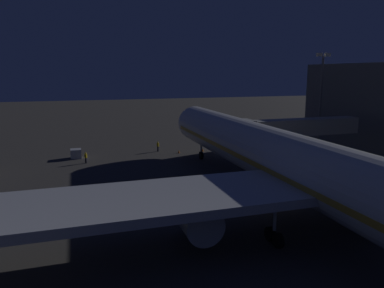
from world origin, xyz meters
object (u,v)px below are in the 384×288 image
object	(u,v)px
baggage_container_mid_row	(76,154)
ground_crew_by_belt_loader	(158,146)
ground_crew_marshaller_fwd	(86,157)
apron_floodlight_mast	(321,92)
traffic_cone_nose_port	(203,150)
airliner_at_gate	(312,173)
traffic_cone_nose_starboard	(179,151)
jet_bridge	(286,128)

from	to	relation	value
baggage_container_mid_row	ground_crew_by_belt_loader	size ratio (longest dim) A/B	1.00
ground_crew_marshaller_fwd	ground_crew_by_belt_loader	bearing A→B (deg)	-157.94
apron_floodlight_mast	ground_crew_by_belt_loader	xyz separation A→B (m)	(30.92, -3.43, -9.12)
ground_crew_by_belt_loader	baggage_container_mid_row	bearing A→B (deg)	3.92
traffic_cone_nose_port	apron_floodlight_mast	bearing A→B (deg)	177.40
airliner_at_gate	apron_floodlight_mast	bearing A→B (deg)	-127.39
ground_crew_by_belt_loader	airliner_at_gate	bearing A→B (deg)	98.38
ground_crew_by_belt_loader	ground_crew_marshaller_fwd	world-z (taller)	ground_crew_by_belt_loader
airliner_at_gate	traffic_cone_nose_port	size ratio (longest dim) A/B	128.66
ground_crew_by_belt_loader	ground_crew_marshaller_fwd	bearing A→B (deg)	22.06
apron_floodlight_mast	traffic_cone_nose_starboard	distance (m)	29.41
baggage_container_mid_row	traffic_cone_nose_starboard	world-z (taller)	baggage_container_mid_row
baggage_container_mid_row	ground_crew_marshaller_fwd	distance (m)	4.36
airliner_at_gate	traffic_cone_nose_port	world-z (taller)	airliner_at_gate
apron_floodlight_mast	traffic_cone_nose_port	xyz separation A→B (m)	(23.30, -1.06, -9.84)
apron_floodlight_mast	baggage_container_mid_row	size ratio (longest dim) A/B	9.62
apron_floodlight_mast	ground_crew_marshaller_fwd	world-z (taller)	apron_floodlight_mast
jet_bridge	ground_crew_by_belt_loader	xyz separation A→B (m)	(17.07, -14.07, -4.46)
airliner_at_gate	jet_bridge	size ratio (longest dim) A/B	3.27
ground_crew_by_belt_loader	traffic_cone_nose_starboard	bearing A→B (deg)	143.68
jet_bridge	apron_floodlight_mast	xyz separation A→B (m)	(-13.85, -10.65, 4.66)
traffic_cone_nose_starboard	ground_crew_marshaller_fwd	bearing A→B (deg)	9.74
ground_crew_by_belt_loader	traffic_cone_nose_starboard	xyz separation A→B (m)	(-3.22, 2.37, -0.72)
apron_floodlight_mast	traffic_cone_nose_port	distance (m)	25.31
ground_crew_by_belt_loader	ground_crew_marshaller_fwd	distance (m)	13.49
ground_crew_marshaller_fwd	apron_floodlight_mast	bearing A→B (deg)	-177.84
ground_crew_by_belt_loader	traffic_cone_nose_port	xyz separation A→B (m)	(-7.62, 2.37, -0.72)
apron_floodlight_mast	jet_bridge	bearing A→B (deg)	37.54
ground_crew_marshaller_fwd	traffic_cone_nose_starboard	size ratio (longest dim) A/B	3.19
ground_crew_by_belt_loader	traffic_cone_nose_port	world-z (taller)	ground_crew_by_belt_loader
apron_floodlight_mast	baggage_container_mid_row	xyz separation A→B (m)	(44.84, -2.47, -9.37)
traffic_cone_nose_port	ground_crew_marshaller_fwd	bearing A→B (deg)	7.64
ground_crew_by_belt_loader	traffic_cone_nose_port	bearing A→B (deg)	162.74
airliner_at_gate	apron_floodlight_mast	xyz separation A→B (m)	(-25.50, -33.36, 4.80)
apron_floodlight_mast	traffic_cone_nose_port	size ratio (longest dim) A/B	31.58
jet_bridge	airliner_at_gate	bearing A→B (deg)	62.86
traffic_cone_nose_port	baggage_container_mid_row	bearing A→B (deg)	-3.76
airliner_at_gate	ground_crew_by_belt_loader	bearing A→B (deg)	-81.62
airliner_at_gate	baggage_container_mid_row	size ratio (longest dim) A/B	39.19
traffic_cone_nose_port	traffic_cone_nose_starboard	distance (m)	4.40
jet_bridge	baggage_container_mid_row	distance (m)	33.98
airliner_at_gate	ground_crew_by_belt_loader	distance (m)	37.44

